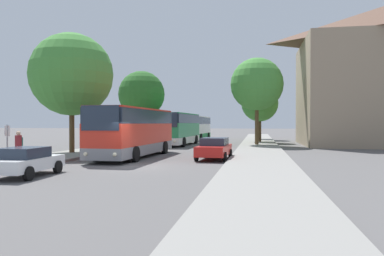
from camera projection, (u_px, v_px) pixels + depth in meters
The scene contains 16 objects.
ground_plane at pixel (135, 166), 21.12m from camera, with size 300.00×300.00×0.00m, color #565454.
sidewalk_left at pixel (22, 163), 22.32m from camera, with size 4.00×120.00×0.15m, color gray.
sidewalk_right at pixel (260, 167), 19.91m from camera, with size 4.00×120.00×0.15m, color gray.
bus_front at pixel (134, 131), 26.78m from camera, with size 3.12×11.31×3.48m.
bus_middle at pixel (179, 128), 41.48m from camera, with size 2.98×10.95×3.51m.
bus_rear at pixel (196, 127), 54.24m from camera, with size 3.08×10.46×3.40m.
parked_car_left_curb at pixel (25, 161), 17.06m from camera, with size 2.11×3.98×1.34m.
parked_car_right_near at pixel (214, 148), 25.06m from camera, with size 2.21×4.49×1.46m.
bus_stop_sign at pixel (7, 139), 21.10m from camera, with size 0.08×0.45×2.20m.
pedestrian_waiting_far at pixel (18, 147), 20.83m from camera, with size 0.36×0.36×1.85m.
pedestrian_walking_back at pixel (20, 147), 23.13m from camera, with size 0.36×0.36×1.62m.
tree_left_near at pixel (72, 75), 29.22m from camera, with size 6.45×6.45×9.32m.
tree_left_far at pixel (142, 94), 42.88m from camera, with size 5.31×5.31×8.26m.
tree_right_near at pixel (260, 103), 46.51m from camera, with size 4.56×4.56×7.05m.
tree_right_mid at pixel (257, 84), 40.08m from camera, with size 5.64×5.64×9.29m.
tree_right_far at pixel (258, 98), 54.84m from camera, with size 4.28×4.28×8.11m.
Camera 1 is at (6.84, -20.21, 2.44)m, focal length 35.00 mm.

